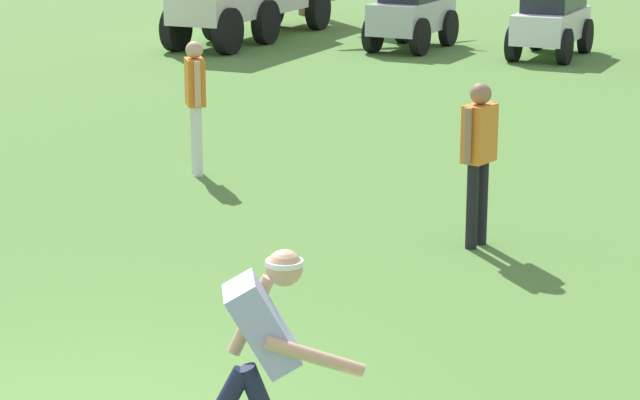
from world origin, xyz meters
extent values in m
cube|color=#9EA3D1|center=(1.29, 0.17, 0.96)|extent=(0.55, 0.52, 0.57)
sphere|color=tan|center=(1.40, 0.24, 1.29)|extent=(0.29, 0.29, 0.21)
cylinder|color=white|center=(1.40, 0.24, 1.32)|extent=(0.29, 0.29, 0.03)
cylinder|color=tan|center=(1.63, 0.16, 0.82)|extent=(0.53, 0.37, 0.27)
cylinder|color=tan|center=(1.15, 0.32, 0.94)|extent=(0.28, 0.22, 0.49)
cylinder|color=black|center=(0.97, 5.06, 0.41)|extent=(0.13, 0.13, 0.82)
cylinder|color=black|center=(1.01, 5.24, 0.41)|extent=(0.13, 0.13, 0.82)
cube|color=orange|center=(0.99, 5.15, 1.09)|extent=(0.27, 0.38, 0.54)
cylinder|color=#936B4C|center=(0.94, 4.95, 1.10)|extent=(0.09, 0.09, 0.52)
cylinder|color=#936B4C|center=(1.03, 5.36, 1.10)|extent=(0.09, 0.09, 0.52)
sphere|color=#936B4C|center=(0.99, 5.15, 1.46)|extent=(0.24, 0.24, 0.20)
cylinder|color=silver|center=(-2.81, 6.49, 0.41)|extent=(0.15, 0.15, 0.82)
cylinder|color=silver|center=(-2.92, 6.63, 0.41)|extent=(0.15, 0.15, 0.82)
cube|color=orange|center=(-2.86, 6.56, 1.09)|extent=(0.37, 0.39, 0.54)
cylinder|color=tan|center=(-2.73, 6.39, 1.10)|extent=(0.10, 0.10, 0.52)
cylinder|color=tan|center=(-2.99, 6.72, 1.10)|extent=(0.10, 0.10, 0.52)
sphere|color=tan|center=(-2.86, 6.56, 1.46)|extent=(0.28, 0.28, 0.20)
cube|color=#B7BABF|center=(-4.33, 17.52, 0.66)|extent=(1.04, 2.37, 0.60)
cylinder|color=black|center=(-4.80, 18.31, 0.36)|extent=(0.20, 0.72, 0.72)
cylinder|color=black|center=(-3.82, 18.29, 0.36)|extent=(0.20, 0.72, 0.72)
cylinder|color=black|center=(-4.84, 16.76, 0.36)|extent=(0.20, 0.72, 0.72)
cylinder|color=black|center=(-3.86, 16.73, 0.36)|extent=(0.20, 0.72, 0.72)
cube|color=silver|center=(-1.54, 17.60, 0.60)|extent=(0.97, 2.40, 0.55)
cylinder|color=black|center=(-2.03, 18.44, 0.33)|extent=(0.18, 0.66, 0.66)
cylinder|color=black|center=(-1.07, 18.44, 0.33)|extent=(0.18, 0.66, 0.66)
cylinder|color=black|center=(-2.02, 16.76, 0.33)|extent=(0.18, 0.66, 0.66)
cylinder|color=black|center=(-1.06, 16.77, 0.33)|extent=(0.18, 0.66, 0.66)
cylinder|color=black|center=(-8.47, 19.57, 0.45)|extent=(0.25, 0.90, 0.90)
cylinder|color=black|center=(-7.32, 19.58, 0.45)|extent=(0.25, 0.90, 0.90)
cylinder|color=black|center=(-8.44, 16.96, 0.45)|extent=(0.25, 0.90, 0.90)
cylinder|color=black|center=(-7.29, 16.97, 0.45)|extent=(0.25, 0.90, 0.90)
cylinder|color=black|center=(-8.41, 15.31, 0.45)|extent=(0.25, 0.90, 0.90)
cylinder|color=black|center=(-7.26, 15.32, 0.45)|extent=(0.25, 0.90, 0.90)
camera|label=1|loc=(4.36, -5.72, 3.44)|focal=70.00mm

